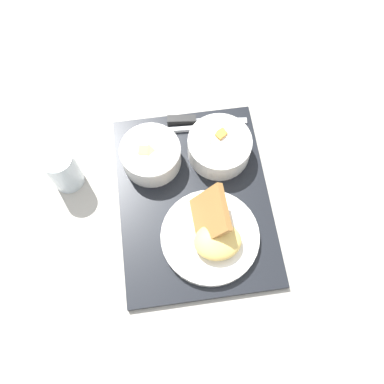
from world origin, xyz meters
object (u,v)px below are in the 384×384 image
(bowl_salad, at_px, (217,146))
(glass_water, at_px, (62,171))
(plate_main, at_px, (209,235))
(knife, at_px, (188,120))
(spoon, at_px, (197,128))
(bowl_soup, at_px, (149,154))

(bowl_salad, xyz_separation_m, glass_water, (0.06, -0.31, 0.00))
(plate_main, xyz_separation_m, knife, (-0.26, -0.04, -0.01))
(spoon, bearing_deg, bowl_salad, -59.58)
(bowl_soup, bearing_deg, plate_main, 36.69)
(bowl_salad, distance_m, glass_water, 0.31)
(plate_main, distance_m, spoon, 0.24)
(bowl_soup, distance_m, glass_water, 0.17)
(plate_main, bearing_deg, spoon, -173.83)
(bowl_salad, distance_m, plate_main, 0.18)
(spoon, relative_size, glass_water, 1.71)
(bowl_salad, height_order, bowl_soup, bowl_salad)
(bowl_salad, xyz_separation_m, spoon, (-0.06, -0.04, -0.02))
(bowl_salad, distance_m, knife, 0.10)
(bowl_salad, xyz_separation_m, plate_main, (0.18, -0.02, -0.01))
(plate_main, height_order, knife, plate_main)
(bowl_salad, distance_m, bowl_soup, 0.14)
(bowl_salad, bearing_deg, spoon, -143.59)
(spoon, height_order, glass_water, glass_water)
(bowl_soup, relative_size, knife, 0.71)
(spoon, bearing_deg, bowl_soup, -146.56)
(bowl_soup, distance_m, knife, 0.12)
(glass_water, bearing_deg, bowl_soup, 103.15)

